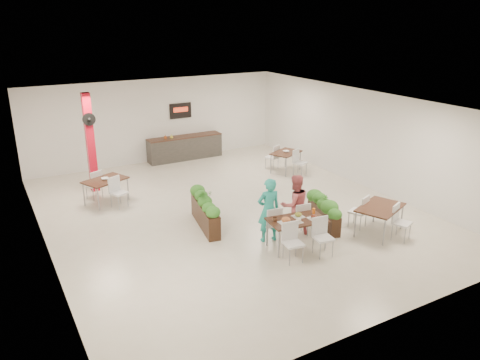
# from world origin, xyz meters

# --- Properties ---
(ground) EXTENTS (12.00, 12.00, 0.00)m
(ground) POSITION_xyz_m (0.00, 0.00, 0.00)
(ground) COLOR beige
(ground) RESTS_ON ground
(room_shell) EXTENTS (10.10, 12.10, 3.22)m
(room_shell) POSITION_xyz_m (0.00, 0.00, 2.01)
(room_shell) COLOR white
(room_shell) RESTS_ON ground
(red_column) EXTENTS (0.40, 0.41, 3.20)m
(red_column) POSITION_xyz_m (-3.00, 3.79, 1.64)
(red_column) COLOR #B90C20
(red_column) RESTS_ON ground
(service_counter) EXTENTS (3.00, 0.64, 2.20)m
(service_counter) POSITION_xyz_m (1.00, 5.65, 0.49)
(service_counter) COLOR #302D2B
(service_counter) RESTS_ON ground
(main_table) EXTENTS (1.50, 1.77, 0.92)m
(main_table) POSITION_xyz_m (0.38, -2.73, 0.64)
(main_table) COLOR black
(main_table) RESTS_ON ground
(diner_man) EXTENTS (0.66, 0.48, 1.67)m
(diner_man) POSITION_xyz_m (-0.01, -2.08, 0.84)
(diner_man) COLOR teal
(diner_man) RESTS_ON ground
(diner_woman) EXTENTS (0.87, 0.72, 1.63)m
(diner_woman) POSITION_xyz_m (0.79, -2.08, 0.81)
(diner_woman) COLOR #D75F65
(diner_woman) RESTS_ON ground
(planter_left) EXTENTS (0.70, 2.00, 1.06)m
(planter_left) POSITION_xyz_m (-1.05, -0.54, 0.52)
(planter_left) COLOR black
(planter_left) RESTS_ON ground
(planter_right) EXTENTS (0.75, 1.68, 0.89)m
(planter_right) POSITION_xyz_m (1.79, -2.06, 0.48)
(planter_right) COLOR black
(planter_right) RESTS_ON ground
(side_table_a) EXTENTS (1.46, 1.65, 0.92)m
(side_table_a) POSITION_xyz_m (-2.94, 2.52, 0.63)
(side_table_a) COLOR black
(side_table_a) RESTS_ON ground
(side_table_b) EXTENTS (1.34, 1.65, 0.92)m
(side_table_b) POSITION_xyz_m (3.57, 2.33, 0.62)
(side_table_b) COLOR black
(side_table_b) RESTS_ON ground
(side_table_c) EXTENTS (1.57, 1.66, 0.92)m
(side_table_c) POSITION_xyz_m (2.75, -3.14, 0.64)
(side_table_c) COLOR black
(side_table_c) RESTS_ON ground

